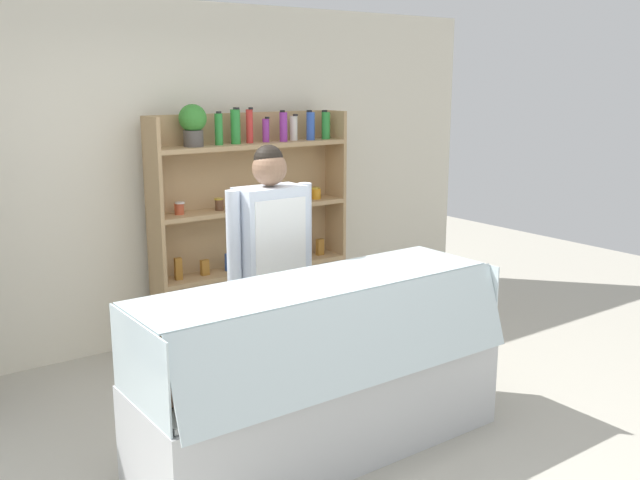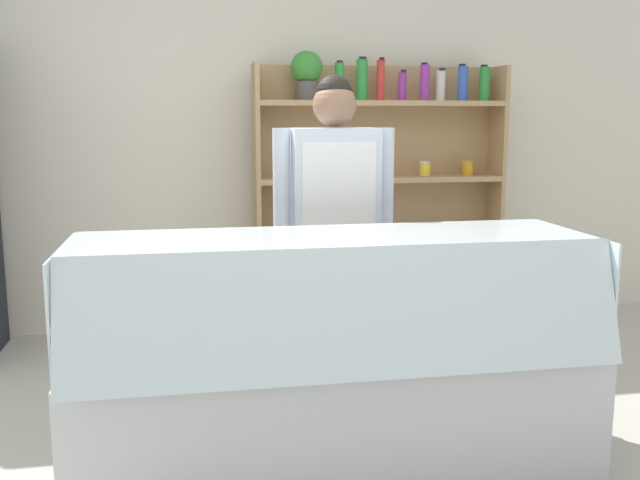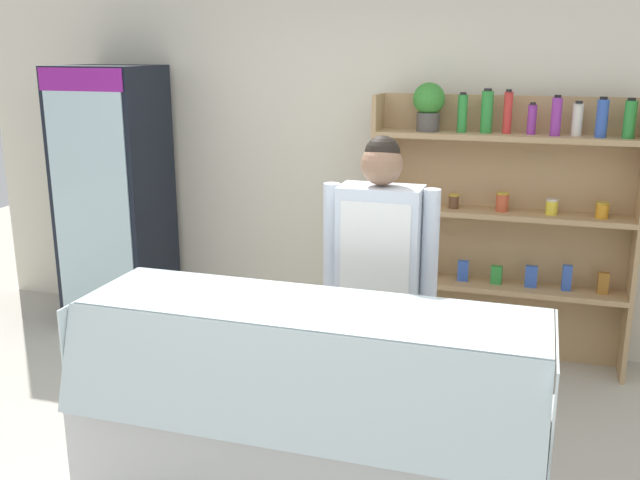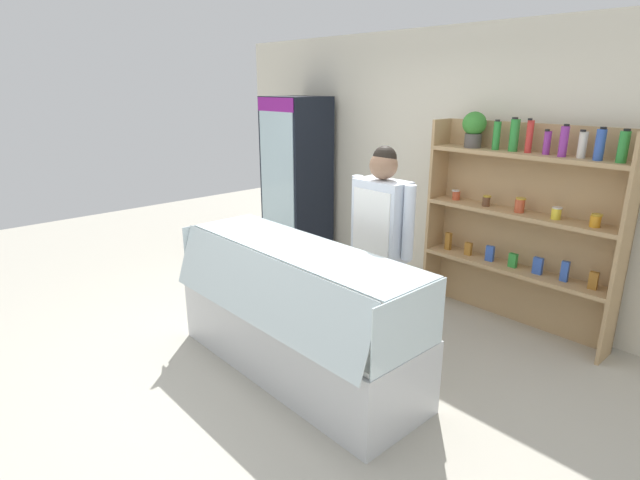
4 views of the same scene
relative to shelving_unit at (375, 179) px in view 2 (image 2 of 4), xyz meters
name	(u,v)px [view 2 (image 2 of 4)]	position (x,y,z in m)	size (l,w,h in m)	color
ground_plane	(305,461)	(-0.81, -1.94, -1.06)	(12.00, 12.00, 0.00)	#B7B2A3
back_wall	(254,137)	(-0.81, 0.27, 0.29)	(6.80, 0.10, 2.70)	silver
shelving_unit	(375,179)	(0.00, 0.00, 0.00)	(1.74, 0.29, 1.92)	tan
deli_display_case	(333,398)	(-0.70, -2.00, -0.75)	(2.16, 0.79, 1.01)	silver
shop_clerk	(334,210)	(-0.54, -1.23, -0.05)	(0.63, 0.25, 1.70)	#4C4233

